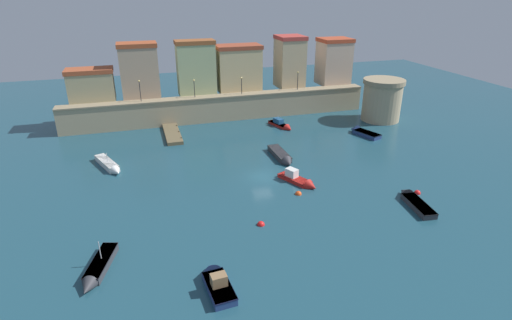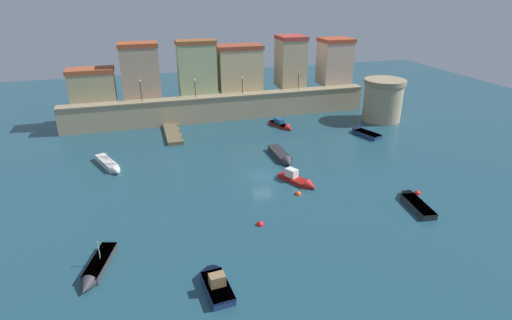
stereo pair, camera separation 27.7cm
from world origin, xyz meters
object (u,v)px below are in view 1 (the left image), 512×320
at_px(mooring_buoy_1, 261,225).
at_px(moored_boat_1, 97,270).
at_px(moored_boat_4, 300,180).
at_px(moored_boat_3, 413,201).
at_px(moored_boat_5, 282,156).
at_px(moored_boat_7, 216,281).
at_px(moored_boat_2, 282,125).
at_px(quay_lamp_0, 140,87).
at_px(fortress_tower, 382,100).
at_px(quay_lamp_3, 298,78).
at_px(moored_boat_6, 109,165).
at_px(quay_lamp_1, 194,85).
at_px(mooring_buoy_2, 417,193).
at_px(moored_boat_0, 362,132).
at_px(quay_lamp_2, 242,82).
at_px(mooring_buoy_0, 298,194).

bearing_deg(mooring_buoy_1, moored_boat_1, -168.11).
bearing_deg(moored_boat_4, moored_boat_3, 24.71).
bearing_deg(moored_boat_5, moored_boat_7, -32.56).
bearing_deg(moored_boat_2, moored_boat_5, -37.03).
xyz_separation_m(quay_lamp_0, mooring_buoy_1, (10.18, -35.91, -7.01)).
distance_m(fortress_tower, moored_boat_2, 19.00).
height_order(quay_lamp_3, moored_boat_6, quay_lamp_3).
distance_m(moored_boat_2, moored_boat_4, 21.77).
relative_size(quay_lamp_1, mooring_buoy_2, 4.01).
bearing_deg(moored_boat_7, fortress_tower, -51.63).
bearing_deg(quay_lamp_1, quay_lamp_0, 180.00).
bearing_deg(moored_boat_5, mooring_buoy_1, -28.27).
bearing_deg(moored_boat_6, moored_boat_2, 86.30).
bearing_deg(quay_lamp_3, moored_boat_1, -131.05).
height_order(moored_boat_4, mooring_buoy_2, moored_boat_4).
xyz_separation_m(moored_boat_0, mooring_buoy_2, (-4.33, -20.32, -0.36)).
bearing_deg(moored_boat_7, moored_boat_3, -78.48).
xyz_separation_m(quay_lamp_0, moored_boat_3, (28.10, -36.59, -6.66)).
xyz_separation_m(moored_boat_3, mooring_buoy_1, (-17.92, 0.68, -0.34)).
bearing_deg(quay_lamp_0, quay_lamp_3, -0.00).
bearing_deg(mooring_buoy_1, moored_boat_3, -2.16).
relative_size(moored_boat_2, moored_boat_7, 1.11).
xyz_separation_m(quay_lamp_0, moored_boat_4, (17.71, -28.17, -6.62)).
height_order(quay_lamp_2, moored_boat_6, quay_lamp_2).
height_order(fortress_tower, moored_boat_7, fortress_tower).
bearing_deg(mooring_buoy_2, quay_lamp_1, 121.14).
bearing_deg(moored_boat_7, mooring_buoy_1, -43.79).
bearing_deg(moored_boat_2, moored_boat_1, -58.63).
height_order(quay_lamp_1, moored_boat_0, quay_lamp_1).
distance_m(quay_lamp_0, quay_lamp_3, 28.58).
height_order(quay_lamp_3, moored_boat_5, quay_lamp_3).
bearing_deg(fortress_tower, moored_boat_3, -115.63).
xyz_separation_m(moored_boat_4, mooring_buoy_0, (-1.27, -2.64, -0.38)).
distance_m(quay_lamp_3, mooring_buoy_0, 33.82).
bearing_deg(quay_lamp_0, quay_lamp_2, -0.00).
relative_size(moored_boat_1, moored_boat_4, 1.13).
height_order(quay_lamp_2, mooring_buoy_0, quay_lamp_2).
distance_m(quay_lamp_1, moored_boat_2, 16.81).
bearing_deg(quay_lamp_2, fortress_tower, -19.06).
height_order(moored_boat_4, moored_boat_6, moored_boat_6).
height_order(moored_boat_0, moored_boat_2, moored_boat_2).
xyz_separation_m(quay_lamp_1, moored_boat_0, (25.29, -14.36, -6.38)).
bearing_deg(moored_boat_5, moored_boat_0, 108.95).
xyz_separation_m(moored_boat_2, moored_boat_5, (-4.83, -13.22, 0.03)).
bearing_deg(quay_lamp_1, quay_lamp_3, -0.00).
bearing_deg(moored_boat_3, moored_boat_0, -8.66).
relative_size(quay_lamp_3, moored_boat_2, 0.58).
height_order(moored_boat_2, mooring_buoy_0, moored_boat_2).
bearing_deg(quay_lamp_2, mooring_buoy_1, -101.85).
xyz_separation_m(fortress_tower, moored_boat_6, (-46.96, -8.20, -3.38)).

